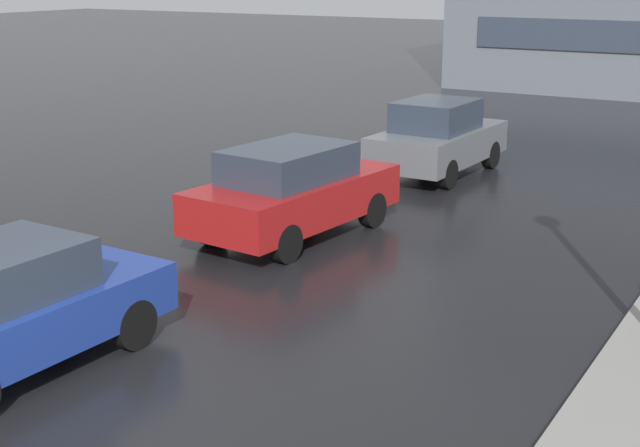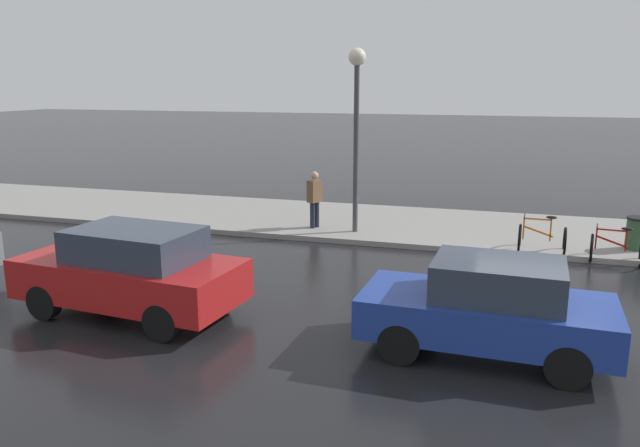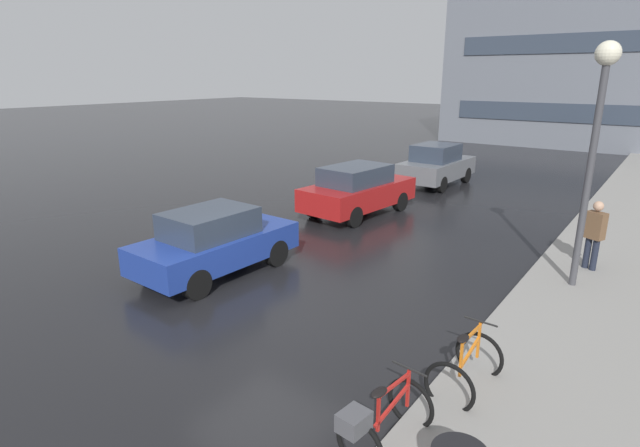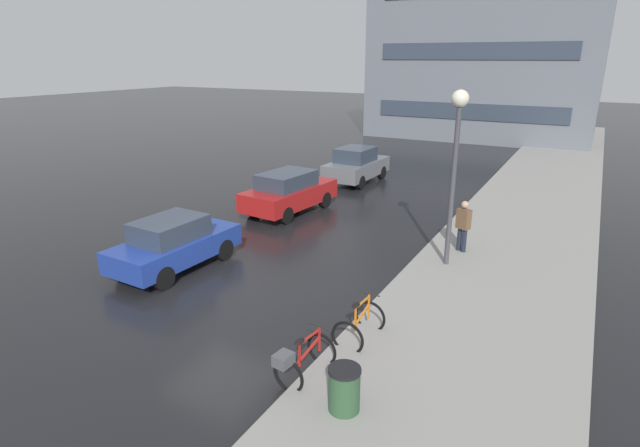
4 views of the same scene
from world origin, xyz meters
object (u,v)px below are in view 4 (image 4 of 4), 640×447
Objects in this scene: car_red at (289,192)px; trash_bin at (344,392)px; car_grey at (356,165)px; pedestrian at (463,225)px; streetlamp at (456,145)px; bicycle_second at (359,325)px; bicycle_nearest at (300,360)px; car_blue at (174,243)px.

car_red is 11.89m from trash_bin.
pedestrian is (6.82, -7.07, 0.14)m from car_grey.
streetlamp is at bearing -51.01° from car_grey.
bicycle_second is 0.66× the size of pedestrian.
bicycle_nearest is at bearing -98.15° from streetlamp.
streetlamp reaches higher than car_red.
car_red is 0.85× the size of streetlamp.
trash_bin is at bearing -88.50° from streetlamp.
trash_bin is at bearing -25.04° from car_blue.
streetlamp is (0.55, 4.83, 3.17)m from bicycle_second.
bicycle_nearest is 15.95m from car_grey.
car_red reaches higher than trash_bin.
car_blue is 0.98× the size of car_grey.
car_blue is 12.05m from car_grey.
trash_bin is at bearing -89.60° from pedestrian.
car_grey is 10.99m from streetlamp.
pedestrian is (7.03, -1.27, 0.15)m from car_red.
bicycle_second is 0.23× the size of streetlamp.
streetlamp is 5.32× the size of trash_bin.
car_grey is at bearing 114.18° from trash_bin.
streetlamp is 7.72m from trash_bin.
streetlamp reaches higher than trash_bin.
bicycle_second is 5.80m from streetlamp.
streetlamp is (-0.13, -1.20, 2.61)m from pedestrian.
car_grey is at bearing 111.15° from bicycle_nearest.
car_red is at bearing 123.30° from bicycle_nearest.
streetlamp is (6.70, -8.27, 2.75)m from car_grey.
bicycle_second is 0.29× the size of car_blue.
bicycle_second is (0.39, 1.77, -0.06)m from bicycle_nearest.
trash_bin is (0.19, -7.06, -3.11)m from streetlamp.
bicycle_second is at bearing -96.45° from pedestrian.
car_blue is (-5.89, 2.82, 0.30)m from bicycle_nearest.
pedestrian is at bearing 83.55° from bicycle_second.
pedestrian reaches higher than bicycle_nearest.
car_red is at bearing 160.27° from streetlamp.
car_blue is at bearing -151.04° from streetlamp.
streetlamp reaches higher than bicycle_second.
streetlamp reaches higher than car_blue.
trash_bin is at bearing -71.66° from bicycle_second.
car_grey is 16.81m from trash_bin.
trash_bin is (0.06, -8.26, -0.50)m from pedestrian.
car_blue is 8.56m from pedestrian.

